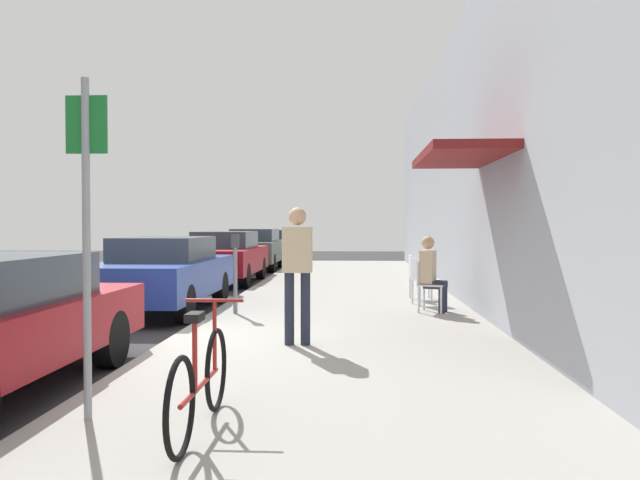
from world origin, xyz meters
The scene contains 15 objects.
ground_plane centered at (0.00, 0.00, 0.00)m, with size 60.00×60.00×0.00m, color #2D2D30.
sidewalk_slab centered at (2.25, 2.00, 0.06)m, with size 4.50×32.00×0.12m, color #9E9B93.
building_facade centered at (4.65, 2.00, 2.84)m, with size 1.40×32.00×5.69m.
parked_car_1 centered at (-1.10, 3.55, 0.72)m, with size 1.80×4.40×1.37m.
parked_car_2 centered at (-1.10, 9.19, 0.74)m, with size 1.80×4.40×1.42m.
parked_car_3 centered at (-1.10, 14.41, 0.76)m, with size 1.80×4.40×1.45m.
parked_car_4 centered at (-1.10, 19.69, 0.72)m, with size 1.80×4.40×1.37m.
parking_meter centered at (0.45, 2.53, 0.89)m, with size 0.12×0.10×1.32m.
street_sign centered at (0.40, -3.23, 1.64)m, with size 0.32×0.06×2.60m.
bicycle_0 centered at (1.33, -3.48, 0.48)m, with size 0.46×1.71×0.90m.
cafe_chair_0 centered at (3.69, 2.90, 0.62)m, with size 0.56×0.56×0.87m.
seated_patron_0 centered at (3.75, 2.88, 0.82)m, with size 0.51×0.47×1.29m.
cafe_chair_1 centered at (3.69, 3.82, 0.62)m, with size 0.54×0.54×0.87m.
cafe_chair_2 centered at (3.69, 4.76, 0.62)m, with size 0.45×0.45×0.87m.
pedestrian_standing centered at (1.74, -0.18, 1.12)m, with size 0.36×0.22×1.70m.
Camera 1 is at (2.43, -7.93, 1.61)m, focal length 35.52 mm.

